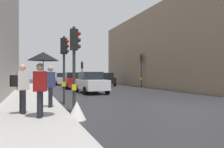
% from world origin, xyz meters
% --- Properties ---
extents(ground_plane, '(120.00, 120.00, 0.00)m').
position_xyz_m(ground_plane, '(0.00, 0.00, 0.00)').
color(ground_plane, '#28282B').
extents(sidewalk_kerb, '(2.69, 40.00, 0.16)m').
position_xyz_m(sidewalk_kerb, '(-6.91, 6.00, 0.08)').
color(sidewalk_kerb, '#A8A5A0').
rests_on(sidewalk_kerb, ground).
extents(building_facade_right, '(12.00, 24.81, 9.07)m').
position_xyz_m(building_facade_right, '(11.57, 13.61, 4.53)').
color(building_facade_right, gray).
rests_on(building_facade_right, ground).
extents(traffic_light_far_median, '(0.25, 0.43, 3.26)m').
position_xyz_m(traffic_light_far_median, '(-0.71, 18.77, 2.25)').
color(traffic_light_far_median, '#2D2D2D').
rests_on(traffic_light_far_median, ground).
extents(traffic_light_near_left, '(0.43, 0.25, 3.47)m').
position_xyz_m(traffic_light_near_left, '(-5.24, 0.14, 2.40)').
color(traffic_light_near_left, '#2D2D2D').
rests_on(traffic_light_near_left, ground).
extents(traffic_light_near_right, '(0.45, 0.36, 3.56)m').
position_xyz_m(traffic_light_near_right, '(-5.25, 2.93, 2.46)').
color(traffic_light_near_right, '#2D2D2D').
rests_on(traffic_light_near_right, ground).
extents(traffic_light_mid_street, '(0.33, 0.45, 4.00)m').
position_xyz_m(traffic_light_mid_street, '(5.26, 13.80, 2.75)').
color(traffic_light_mid_street, '#2D2D2D').
rests_on(traffic_light_mid_street, ground).
extents(car_white_compact, '(2.15, 4.27, 1.76)m').
position_xyz_m(car_white_compact, '(-2.23, 8.76, 0.88)').
color(car_white_compact, silver).
rests_on(car_white_compact, ground).
extents(car_red_sedan, '(2.09, 4.24, 1.76)m').
position_xyz_m(car_red_sedan, '(-2.54, 15.05, 0.88)').
color(car_red_sedan, red).
rests_on(car_red_sedan, ground).
extents(car_silver_hatchback, '(2.14, 4.26, 1.76)m').
position_xyz_m(car_silver_hatchback, '(-2.64, 23.30, 0.88)').
color(car_silver_hatchback, '#BCBCC1').
rests_on(car_silver_hatchback, ground).
extents(car_blue_van, '(2.05, 4.22, 1.76)m').
position_xyz_m(car_blue_van, '(2.28, 27.48, 0.88)').
color(car_blue_van, navy).
rests_on(car_blue_van, ground).
extents(car_dark_suv, '(2.28, 4.33, 1.76)m').
position_xyz_m(car_dark_suv, '(2.67, 19.11, 0.88)').
color(car_dark_suv, black).
rests_on(car_dark_suv, ground).
extents(pedestrian_with_umbrella, '(1.00, 1.00, 2.14)m').
position_xyz_m(pedestrian_with_umbrella, '(-6.53, -1.04, 1.84)').
color(pedestrian_with_umbrella, black).
rests_on(pedestrian_with_umbrella, sidewalk_kerb).
extents(pedestrian_with_black_backpack, '(0.66, 0.45, 1.77)m').
position_xyz_m(pedestrian_with_black_backpack, '(-7.20, -0.11, 1.16)').
color(pedestrian_with_black_backpack, black).
rests_on(pedestrian_with_black_backpack, sidewalk_kerb).
extents(pedestrian_with_grey_backpack, '(0.63, 0.38, 1.77)m').
position_xyz_m(pedestrian_with_grey_backpack, '(-6.14, 1.13, 1.16)').
color(pedestrian_with_grey_backpack, black).
rests_on(pedestrian_with_grey_backpack, sidewalk_kerb).
extents(warning_sign_triangle, '(0.64, 0.64, 0.65)m').
position_xyz_m(warning_sign_triangle, '(-5.40, -1.08, 0.33)').
color(warning_sign_triangle, silver).
rests_on(warning_sign_triangle, ground).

